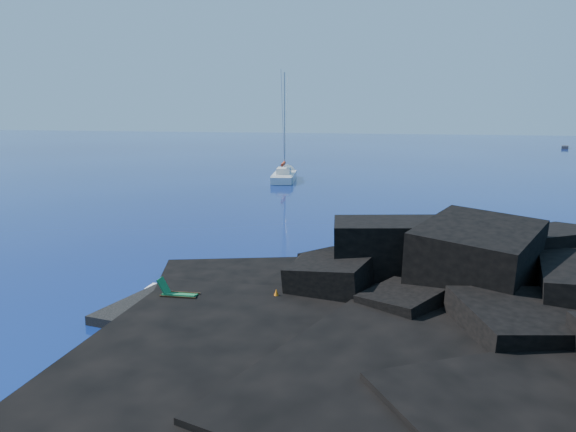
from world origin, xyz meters
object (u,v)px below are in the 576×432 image
object	(u,v)px
sunbather	(208,303)
distant_boat_a	(565,148)
sailboat	(284,180)
deck_chair	(180,290)
marker_cone	(276,296)

from	to	relation	value
sunbather	distant_boat_a	bearing A→B (deg)	47.95
distant_boat_a	sailboat	bearing A→B (deg)	-109.14
deck_chair	marker_cone	distance (m)	3.75
sunbather	distant_boat_a	distance (m)	123.29
deck_chair	distant_boat_a	bearing A→B (deg)	68.04
sunbather	deck_chair	bearing A→B (deg)	141.89
sunbather	marker_cone	size ratio (longest dim) A/B	3.16
sailboat	deck_chair	distance (m)	43.69
sailboat	sunbather	bearing A→B (deg)	-89.30
sunbather	marker_cone	world-z (taller)	marker_cone
distant_boat_a	marker_cone	bearing A→B (deg)	-94.33
deck_chair	distant_boat_a	xyz separation A→B (m)	(32.50, 119.03, -0.86)
sailboat	marker_cone	size ratio (longest dim) A/B	22.52
deck_chair	marker_cone	world-z (taller)	deck_chair
sailboat	sunbather	xyz separation A→B (m)	(10.37, -42.97, 0.52)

